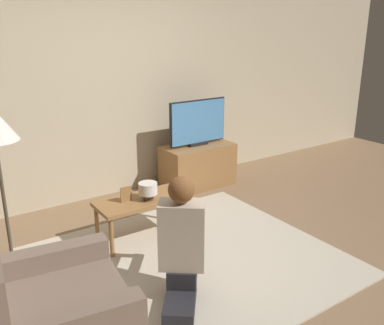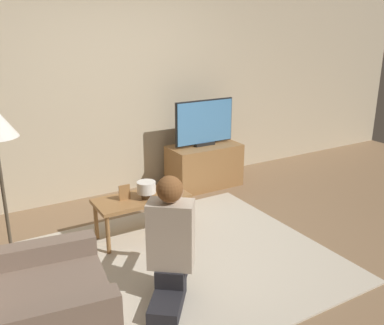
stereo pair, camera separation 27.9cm
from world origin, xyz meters
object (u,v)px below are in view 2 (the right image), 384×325
at_px(tv, 204,123).
at_px(person_kneeling, 171,239).
at_px(coffee_table, 142,202).
at_px(table_lamp, 146,188).
at_px(armchair, 35,314).

xyz_separation_m(tv, person_kneeling, (-1.49, -1.90, -0.35)).
bearing_deg(coffee_table, table_lamp, -61.88).
bearing_deg(table_lamp, armchair, -140.00).
bearing_deg(person_kneeling, table_lamp, -66.34).
relative_size(tv, coffee_table, 0.90).
bearing_deg(tv, table_lamp, -142.87).
xyz_separation_m(armchair, table_lamp, (1.26, 1.06, 0.23)).
bearing_deg(tv, armchair, -141.39).
xyz_separation_m(coffee_table, armchair, (-1.23, -1.12, -0.08)).
height_order(coffee_table, armchair, armchair).
distance_m(coffee_table, table_lamp, 0.17).
height_order(coffee_table, table_lamp, table_lamp).
bearing_deg(tv, coffee_table, -145.24).
bearing_deg(coffee_table, tv, 34.76).
height_order(tv, coffee_table, tv).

